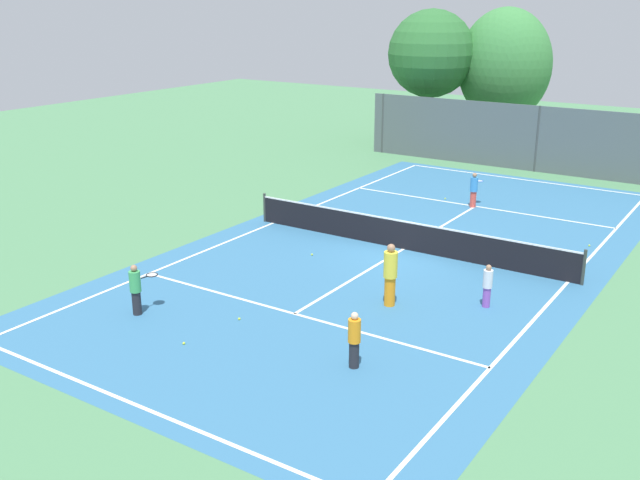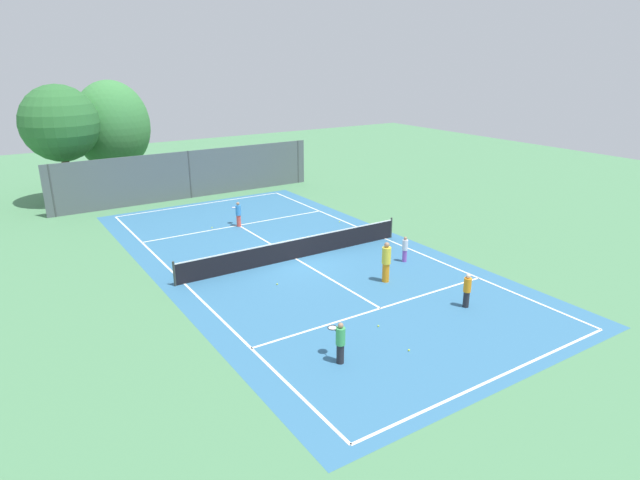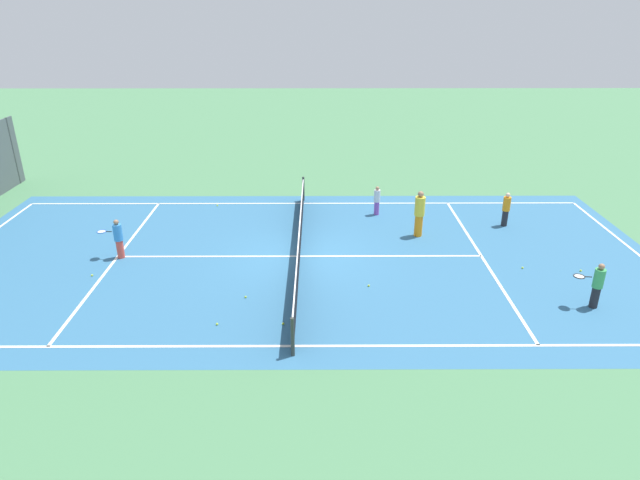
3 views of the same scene
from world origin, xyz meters
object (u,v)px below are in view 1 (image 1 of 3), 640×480
player_4 (354,339)px  player_1 (136,289)px  tennis_ball_0 (301,225)px  tennis_ball_3 (184,343)px  tennis_ball_1 (353,223)px  tennis_ball_2 (312,255)px  tennis_ball_4 (589,245)px  tennis_ball_7 (327,213)px  player_0 (474,189)px  player_2 (487,285)px  player_3 (390,274)px  tennis_ball_6 (445,199)px  tennis_ball_5 (239,319)px

player_4 → player_1: bearing=-174.4°
tennis_ball_0 → tennis_ball_3: 10.23m
tennis_ball_1 → tennis_ball_2: bearing=-79.5°
player_1 → tennis_ball_4: 15.22m
player_4 → tennis_ball_7: 12.61m
player_4 → tennis_ball_3: size_ratio=20.83×
player_1 → tennis_ball_0: size_ratio=21.34×
tennis_ball_4 → tennis_ball_7: size_ratio=1.00×
player_0 → player_4: 14.63m
player_2 → player_4: player_4 is taller
player_1 → tennis_ball_2: player_1 is taller
player_3 → tennis_ball_2: bearing=151.4°
player_2 → tennis_ball_2: (-6.35, 0.86, -0.60)m
tennis_ball_1 → tennis_ball_6: same height
player_4 → tennis_ball_4: 12.08m
player_4 → tennis_ball_4: (2.33, 11.83, -0.67)m
player_4 → tennis_ball_7: player_4 is taller
player_0 → tennis_ball_0: 7.41m
tennis_ball_5 → tennis_ball_3: bearing=-96.7°
tennis_ball_1 → tennis_ball_4: 8.42m
tennis_ball_4 → player_1: bearing=-124.9°
player_1 → player_4: bearing=5.6°
player_4 → tennis_ball_3: player_4 is taller
player_0 → player_1: player_0 is taller
player_2 → tennis_ball_3: player_2 is taller
tennis_ball_5 → player_0: bearing=86.1°
player_2 → tennis_ball_1: bearing=146.6°
player_2 → tennis_ball_7: 10.09m
player_3 → tennis_ball_3: size_ratio=27.05×
tennis_ball_3 → player_1: bearing=163.7°
tennis_ball_1 → tennis_ball_7: size_ratio=1.00×
player_1 → player_2: size_ratio=1.14×
tennis_ball_0 → tennis_ball_2: size_ratio=1.00×
tennis_ball_1 → tennis_ball_4: same height
tennis_ball_4 → tennis_ball_2: bearing=-141.1°
player_1 → tennis_ball_7: 10.93m
tennis_ball_1 → tennis_ball_5: same height
tennis_ball_0 → tennis_ball_5: bearing=-66.2°
tennis_ball_1 → tennis_ball_7: same height
player_3 → tennis_ball_6: bearing=106.6°
tennis_ball_5 → tennis_ball_7: (-3.46, 9.68, 0.00)m
player_1 → tennis_ball_7: (-0.94, 10.87, -0.70)m
player_0 → player_2: bearing=-66.0°
player_2 → tennis_ball_0: bearing=158.2°
player_2 → tennis_ball_6: size_ratio=18.66×
tennis_ball_1 → tennis_ball_6: 5.39m
player_1 → player_2: (7.64, 5.60, -0.10)m
tennis_ball_3 → tennis_ball_7: same height
tennis_ball_0 → tennis_ball_5: size_ratio=1.00×
tennis_ball_3 → player_2: bearing=49.6°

